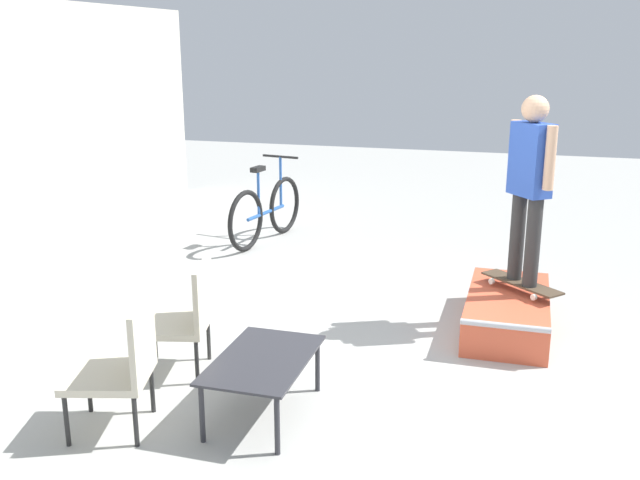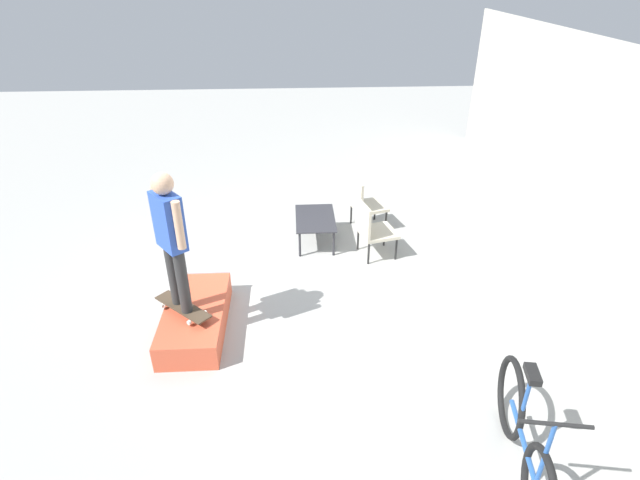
% 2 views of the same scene
% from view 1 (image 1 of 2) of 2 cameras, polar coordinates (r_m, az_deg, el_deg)
% --- Properties ---
extents(ground_plane, '(24.00, 24.00, 0.00)m').
position_cam_1_polar(ground_plane, '(5.75, 5.40, -10.21)').
color(ground_plane, '#A8A8A3').
extents(skate_ramp_box, '(1.52, 0.70, 0.34)m').
position_cam_1_polar(skate_ramp_box, '(6.64, 14.75, -5.58)').
color(skate_ramp_box, '#DB5638').
rests_on(skate_ramp_box, ground_plane).
extents(skateboard_on_ramp, '(0.69, 0.74, 0.07)m').
position_cam_1_polar(skateboard_on_ramp, '(6.67, 15.81, -3.35)').
color(skateboard_on_ramp, '#473828').
rests_on(skateboard_on_ramp, skate_ramp_box).
extents(person_skater, '(0.47, 0.39, 1.65)m').
position_cam_1_polar(person_skater, '(6.43, 16.45, 4.96)').
color(person_skater, '#2D2D2D').
rests_on(person_skater, skateboard_on_ramp).
extents(coffee_table, '(0.98, 0.61, 0.43)m').
position_cam_1_polar(coffee_table, '(4.93, -4.57, -9.86)').
color(coffee_table, '#2D2D33').
rests_on(coffee_table, ground_plane).
extents(patio_chair_left, '(0.64, 0.64, 0.88)m').
position_cam_1_polar(patio_chair_left, '(4.89, -15.55, -9.45)').
color(patio_chair_left, black).
rests_on(patio_chair_left, ground_plane).
extents(patio_chair_right, '(0.63, 0.63, 0.88)m').
position_cam_1_polar(patio_chair_right, '(5.61, -10.73, -5.85)').
color(patio_chair_right, black).
rests_on(patio_chair_right, ground_plane).
extents(bicycle, '(1.73, 0.52, 1.07)m').
position_cam_1_polar(bicycle, '(9.19, -4.33, 2.34)').
color(bicycle, black).
rests_on(bicycle, ground_plane).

